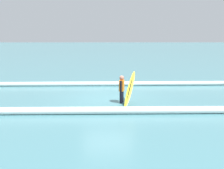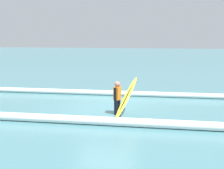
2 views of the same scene
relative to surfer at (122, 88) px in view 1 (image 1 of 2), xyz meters
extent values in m
plane|color=#3F7078|center=(0.66, -0.81, -0.72)|extent=(149.42, 149.42, 0.00)
cylinder|color=black|center=(-0.03, -0.14, -0.44)|extent=(0.14, 0.14, 0.57)
cylinder|color=black|center=(0.03, 0.14, -0.44)|extent=(0.14, 0.14, 0.57)
cube|color=orange|center=(0.00, 0.00, 0.11)|extent=(0.27, 0.38, 0.52)
sphere|color=#AA6955|center=(0.00, 0.00, 0.47)|extent=(0.22, 0.22, 0.22)
cylinder|color=black|center=(-0.05, -0.21, 0.11)|extent=(0.09, 0.18, 0.53)
cylinder|color=black|center=(0.05, 0.21, 0.11)|extent=(0.09, 0.14, 0.53)
ellipsoid|color=yellow|center=(-0.38, 0.09, -0.02)|extent=(0.76, 1.77, 1.43)
ellipsoid|color=black|center=(-0.38, 0.09, -0.02)|extent=(0.51, 1.39, 1.15)
cylinder|color=white|center=(0.49, -4.05, -0.59)|extent=(24.53, 0.85, 0.26)
cylinder|color=white|center=(-1.63, 1.76, -0.57)|extent=(19.48, 0.64, 0.30)
camera|label=1|loc=(0.49, 12.24, 2.58)|focal=42.59mm
camera|label=2|loc=(-2.45, 12.67, 2.32)|focal=53.28mm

